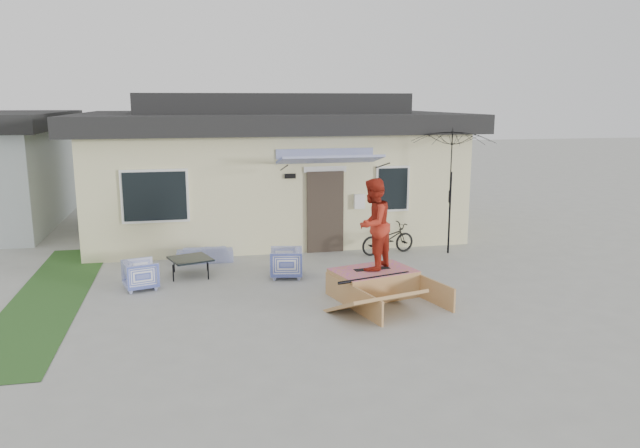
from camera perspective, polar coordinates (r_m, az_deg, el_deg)
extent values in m
plane|color=#9B9C95|center=(11.48, 0.40, -8.21)|extent=(90.00, 90.00, 0.00)
cube|color=#264F20|center=(13.45, -23.93, -6.23)|extent=(1.40, 8.00, 0.01)
cube|color=beige|center=(18.84, -4.82, 4.26)|extent=(10.00, 7.00, 3.00)
cube|color=black|center=(18.70, -4.91, 9.59)|extent=(10.80, 7.80, 0.50)
cube|color=black|center=(18.69, -4.94, 11.27)|extent=(7.50, 4.50, 0.60)
cube|color=#362C23|center=(15.63, 0.49, 1.12)|extent=(0.95, 0.08, 2.10)
cube|color=white|center=(15.22, -15.17, 2.53)|extent=(1.60, 0.06, 1.30)
cube|color=white|center=(16.03, 6.79, 3.30)|extent=(0.90, 0.06, 1.20)
cube|color=#3C4CAB|center=(14.94, 0.92, 6.06)|extent=(2.50, 1.09, 0.29)
imported|color=#3C4CAB|center=(15.12, -10.72, -2.49)|extent=(1.35, 0.41, 0.53)
imported|color=#3C4CAB|center=(13.27, -16.43, -4.43)|extent=(0.77, 0.79, 0.67)
imported|color=#3C4CAB|center=(13.56, -3.20, -3.51)|extent=(0.76, 0.80, 0.72)
cube|color=black|center=(13.98, -12.00, -3.94)|extent=(1.06, 1.06, 0.41)
imported|color=black|center=(15.65, 6.36, -1.06)|extent=(1.58, 0.85, 0.96)
cylinder|color=black|center=(15.86, 12.02, 1.02)|extent=(0.05, 0.05, 2.10)
imported|color=black|center=(15.75, 12.13, 3.52)|extent=(2.36, 2.22, 0.90)
cube|color=black|center=(12.33, 4.89, -4.17)|extent=(0.76, 0.27, 0.05)
imported|color=#A82718|center=(12.11, 4.96, 0.10)|extent=(1.12, 1.12, 1.83)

